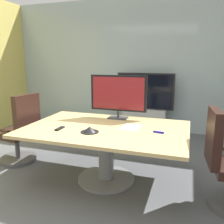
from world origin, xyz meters
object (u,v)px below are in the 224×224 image
object	(u,v)px
office_chair_left	(21,134)
conference_phone	(90,130)
conference_table	(106,139)
remote_control	(60,128)
tv_monitor	(118,94)
wall_display_unit	(145,114)

from	to	relation	value
office_chair_left	conference_phone	xyz separation A→B (m)	(1.33, -0.37, 0.31)
conference_table	remote_control	distance (m)	0.61
tv_monitor	conference_phone	world-z (taller)	tv_monitor
tv_monitor	remote_control	xyz separation A→B (m)	(-0.53, -0.77, -0.35)
conference_table	tv_monitor	distance (m)	0.73
conference_phone	conference_table	bearing A→B (deg)	65.56
conference_table	remote_control	world-z (taller)	remote_control
office_chair_left	tv_monitor	size ratio (longest dim) A/B	1.30
remote_control	tv_monitor	bearing A→B (deg)	55.45
tv_monitor	office_chair_left	bearing A→B (deg)	-164.73
wall_display_unit	conference_phone	bearing A→B (deg)	-95.10
remote_control	conference_phone	bearing A→B (deg)	0.39
conference_phone	remote_control	bearing A→B (deg)	-179.93
office_chair_left	remote_control	size ratio (longest dim) A/B	6.41
conference_table	tv_monitor	size ratio (longest dim) A/B	2.46
conference_table	remote_control	size ratio (longest dim) A/B	12.15
tv_monitor	conference_phone	xyz separation A→B (m)	(-0.13, -0.77, -0.33)
wall_display_unit	remote_control	size ratio (longest dim) A/B	7.71
tv_monitor	wall_display_unit	bearing A→B (deg)	86.86
conference_table	office_chair_left	size ratio (longest dim) A/B	1.90
tv_monitor	remote_control	world-z (taller)	tv_monitor
conference_table	tv_monitor	xyz separation A→B (m)	(0.01, 0.51, 0.52)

